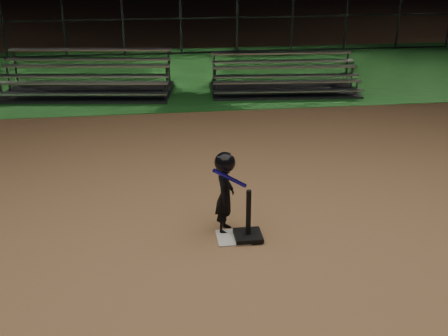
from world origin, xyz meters
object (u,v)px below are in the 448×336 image
at_px(child_batter, 225,190).
at_px(bleacher_right, 284,84).
at_px(home_plate, 233,237).
at_px(bleacher_left, 88,86).
at_px(batting_tee, 248,229).

distance_m(child_batter, bleacher_right, 7.82).
xyz_separation_m(home_plate, child_batter, (-0.08, 0.23, 0.63)).
bearing_deg(bleacher_right, bleacher_left, 179.33).
distance_m(bleacher_left, bleacher_right, 5.27).
height_order(batting_tee, bleacher_left, bleacher_left).
bearing_deg(batting_tee, bleacher_right, 73.45).
height_order(home_plate, child_batter, child_batter).
height_order(batting_tee, bleacher_right, bleacher_right).
height_order(home_plate, batting_tee, batting_tee).
bearing_deg(bleacher_right, batting_tee, -102.67).
bearing_deg(bleacher_left, batting_tee, -62.54).
xyz_separation_m(home_plate, bleacher_left, (-2.77, 8.02, 0.21)).
relative_size(child_batter, bleacher_right, 0.30).
height_order(home_plate, bleacher_left, bleacher_left).
bearing_deg(child_batter, bleacher_right, -1.47).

